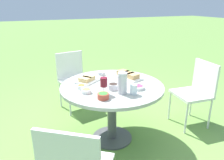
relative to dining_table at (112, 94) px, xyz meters
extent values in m
plane|color=#668E42|center=(0.00, 0.00, -0.61)|extent=(40.00, 40.00, 0.00)
cylinder|color=#4C4C51|center=(0.00, 0.00, -0.60)|extent=(0.50, 0.50, 0.02)
cylinder|color=#4C4C51|center=(0.00, 0.00, -0.26)|extent=(0.11, 0.11, 0.67)
cylinder|color=#9EA399|center=(0.00, 0.00, 0.10)|extent=(1.20, 1.20, 0.03)
cube|color=silver|center=(-1.12, 0.11, -0.16)|extent=(0.46, 0.48, 0.04)
cube|color=silver|center=(-1.31, 0.13, 0.07)|extent=(0.07, 0.44, 0.42)
cylinder|color=silver|center=(-0.95, -0.10, -0.39)|extent=(0.03, 0.03, 0.43)
cylinder|color=silver|center=(-0.92, 0.29, -0.39)|extent=(0.03, 0.03, 0.43)
cylinder|color=silver|center=(-1.32, -0.06, -0.39)|extent=(0.03, 0.03, 0.43)
cylinder|color=silver|center=(-1.28, 0.32, -0.39)|extent=(0.03, 0.03, 0.43)
cube|color=silver|center=(0.18, -1.00, -0.16)|extent=(0.51, 0.49, 0.04)
cube|color=silver|center=(0.22, -1.19, 0.07)|extent=(0.44, 0.11, 0.42)
cylinder|color=silver|center=(0.34, -0.78, -0.39)|extent=(0.03, 0.03, 0.43)
cylinder|color=silver|center=(-0.04, -0.85, -0.39)|extent=(0.03, 0.03, 0.43)
cylinder|color=silver|center=(0.41, -1.15, -0.39)|extent=(0.03, 0.03, 0.43)
cylinder|color=silver|center=(0.02, -1.22, -0.39)|extent=(0.03, 0.03, 0.43)
cylinder|color=silver|center=(0.00, 0.27, 0.23)|extent=(0.10, 0.10, 0.23)
cone|color=silver|center=(0.04, 0.27, 0.32)|extent=(0.02, 0.02, 0.03)
cylinder|color=silver|center=(0.18, 0.21, 0.12)|extent=(0.06, 0.06, 0.01)
cylinder|color=silver|center=(0.18, 0.21, 0.16)|extent=(0.01, 0.01, 0.08)
cylinder|color=maroon|center=(0.18, 0.21, 0.24)|extent=(0.07, 0.07, 0.10)
cube|color=white|center=(-0.28, -0.14, 0.12)|extent=(0.28, 0.41, 0.02)
cube|color=tan|center=(-0.30, -0.06, 0.16)|extent=(0.15, 0.16, 0.06)
cube|color=tan|center=(-0.28, -0.14, 0.16)|extent=(0.15, 0.16, 0.06)
cube|color=tan|center=(-0.26, -0.22, 0.16)|extent=(0.15, 0.16, 0.06)
cube|color=white|center=(0.21, -0.23, 0.12)|extent=(0.37, 0.34, 0.02)
cube|color=tan|center=(0.26, -0.19, 0.16)|extent=(0.16, 0.17, 0.05)
cube|color=tan|center=(0.21, -0.23, 0.16)|extent=(0.16, 0.17, 0.05)
cylinder|color=white|center=(0.34, 0.11, 0.13)|extent=(0.10, 0.10, 0.04)
cylinder|color=#E0C147|center=(0.34, 0.11, 0.15)|extent=(0.09, 0.09, 0.02)
cylinder|color=#B74733|center=(0.24, 0.32, 0.14)|extent=(0.11, 0.11, 0.06)
cylinder|color=#387533|center=(0.24, 0.32, 0.16)|extent=(0.09, 0.09, 0.03)
cylinder|color=silver|center=(0.04, 0.13, 0.14)|extent=(0.12, 0.12, 0.06)
cylinder|color=#2D231E|center=(0.04, 0.13, 0.16)|extent=(0.10, 0.10, 0.03)
cylinder|color=white|center=(-0.21, 0.22, 0.13)|extent=(0.15, 0.15, 0.04)
cylinder|color=#D6385B|center=(-0.21, 0.22, 0.14)|extent=(0.12, 0.12, 0.02)
cylinder|color=silver|center=(-0.02, -0.40, 0.13)|extent=(0.10, 0.10, 0.04)
cylinder|color=silver|center=(-0.02, -0.40, 0.15)|extent=(0.08, 0.08, 0.02)
cylinder|color=white|center=(0.36, -0.03, 0.13)|extent=(0.10, 0.10, 0.04)
cylinder|color=#CC662D|center=(0.36, -0.03, 0.15)|extent=(0.08, 0.08, 0.02)
cylinder|color=silver|center=(-0.09, 0.34, 0.17)|extent=(0.07, 0.07, 0.11)
camera|label=1|loc=(0.95, 2.16, 1.02)|focal=35.00mm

